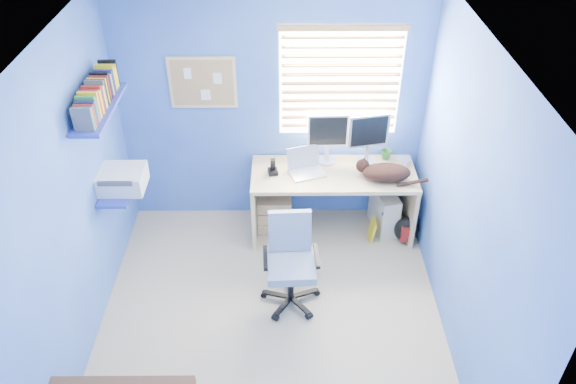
{
  "coord_description": "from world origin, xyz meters",
  "views": [
    {
      "loc": [
        0.12,
        -3.3,
        3.85
      ],
      "look_at": [
        0.15,
        0.65,
        0.95
      ],
      "focal_mm": 35.0,
      "sensor_mm": 36.0,
      "label": 1
    }
  ],
  "objects_px": {
    "desk": "(332,202)",
    "tower_pc": "(384,210)",
    "cat": "(387,173)",
    "office_chair": "(291,272)",
    "laptop": "(307,164)"
  },
  "relations": [
    {
      "from": "office_chair",
      "to": "desk",
      "type": "bearing_deg",
      "value": 65.77
    },
    {
      "from": "desk",
      "to": "cat",
      "type": "relative_size",
      "value": 3.51
    },
    {
      "from": "tower_pc",
      "to": "office_chair",
      "type": "relative_size",
      "value": 0.51
    },
    {
      "from": "desk",
      "to": "laptop",
      "type": "height_order",
      "value": "laptop"
    },
    {
      "from": "cat",
      "to": "tower_pc",
      "type": "relative_size",
      "value": 1.03
    },
    {
      "from": "cat",
      "to": "tower_pc",
      "type": "height_order",
      "value": "cat"
    },
    {
      "from": "laptop",
      "to": "office_chair",
      "type": "bearing_deg",
      "value": -118.18
    },
    {
      "from": "laptop",
      "to": "office_chair",
      "type": "height_order",
      "value": "laptop"
    },
    {
      "from": "desk",
      "to": "tower_pc",
      "type": "distance_m",
      "value": 0.58
    },
    {
      "from": "laptop",
      "to": "cat",
      "type": "relative_size",
      "value": 0.71
    },
    {
      "from": "cat",
      "to": "office_chair",
      "type": "xyz_separation_m",
      "value": [
        -0.93,
        -0.84,
        -0.49
      ]
    },
    {
      "from": "cat",
      "to": "tower_pc",
      "type": "bearing_deg",
      "value": 96.68
    },
    {
      "from": "cat",
      "to": "office_chair",
      "type": "height_order",
      "value": "cat"
    },
    {
      "from": "tower_pc",
      "to": "office_chair",
      "type": "distance_m",
      "value": 1.43
    },
    {
      "from": "desk",
      "to": "tower_pc",
      "type": "xyz_separation_m",
      "value": [
        0.56,
        0.06,
        -0.14
      ]
    }
  ]
}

